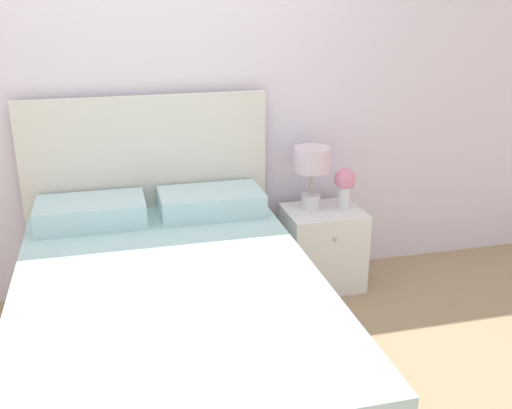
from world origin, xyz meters
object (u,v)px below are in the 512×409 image
Objects in this scene: bed at (170,322)px; table_lamp at (312,165)px; flower_vase at (345,183)px; nightstand at (322,248)px.

table_lamp is (1.01, 0.84, 0.49)m from bed.
bed reaches higher than flower_vase.
nightstand is at bearing -175.08° from flower_vase.
flower_vase reaches higher than nightstand.
bed is at bearing -147.25° from flower_vase.
flower_vase is at bearing -13.23° from table_lamp.
bed is 5.35× the size of table_lamp.
table_lamp is at bearing 138.22° from nightstand.
bed is at bearing -144.39° from nightstand.
flower_vase is at bearing 32.75° from bed.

